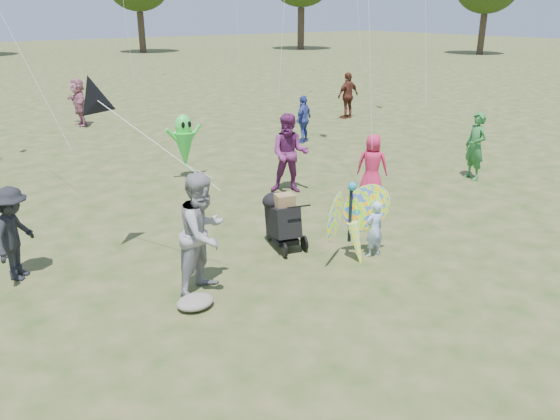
# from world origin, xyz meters

# --- Properties ---
(ground) EXTENTS (160.00, 160.00, 0.00)m
(ground) POSITION_xyz_m (0.00, 0.00, 0.00)
(ground) COLOR #51592B
(ground) RESTS_ON ground
(child_girl) EXTENTS (0.42, 0.30, 1.06)m
(child_girl) POSITION_xyz_m (1.50, 0.91, 0.53)
(child_girl) COLOR #A0B4E2
(child_girl) RESTS_ON ground
(adult_man) EXTENTS (1.19, 1.09, 1.98)m
(adult_man) POSITION_xyz_m (-1.62, 1.61, 0.99)
(adult_man) COLOR gray
(adult_man) RESTS_ON ground
(grey_bag) EXTENTS (0.58, 0.48, 0.19)m
(grey_bag) POSITION_xyz_m (-2.03, 1.20, 0.09)
(grey_bag) COLOR slate
(grey_bag) RESTS_ON ground
(crowd_a) EXTENTS (0.84, 0.87, 1.51)m
(crowd_a) POSITION_xyz_m (3.99, 3.43, 0.75)
(crowd_a) COLOR #C21F4A
(crowd_a) RESTS_ON ground
(crowd_b) EXTENTS (1.11, 1.19, 1.61)m
(crowd_b) POSITION_xyz_m (-3.94, 3.85, 0.80)
(crowd_b) COLOR black
(crowd_b) RESTS_ON ground
(crowd_c) EXTENTS (1.01, 0.74, 1.60)m
(crowd_c) POSITION_xyz_m (6.15, 8.78, 0.80)
(crowd_c) COLOR #374698
(crowd_c) RESTS_ON ground
(crowd_e) EXTENTS (1.20, 1.18, 1.95)m
(crowd_e) POSITION_xyz_m (2.54, 4.82, 0.98)
(crowd_e) COLOR #68225C
(crowd_e) RESTS_ON ground
(crowd_f) EXTENTS (0.57, 0.74, 1.79)m
(crowd_f) POSITION_xyz_m (7.15, 2.79, 0.89)
(crowd_f) COLOR #296F32
(crowd_f) RESTS_ON ground
(crowd_h) EXTENTS (1.12, 0.51, 1.88)m
(crowd_h) POSITION_xyz_m (10.36, 11.11, 0.94)
(crowd_h) COLOR #53271B
(crowd_h) RESTS_ON ground
(crowd_j) EXTENTS (0.66, 1.71, 1.81)m
(crowd_j) POSITION_xyz_m (0.98, 16.19, 0.90)
(crowd_j) COLOR #A55E74
(crowd_j) RESTS_ON ground
(jogging_stroller) EXTENTS (0.69, 1.12, 1.09)m
(jogging_stroller) POSITION_xyz_m (0.38, 2.23, 0.61)
(jogging_stroller) COLOR black
(jogging_stroller) RESTS_ON ground
(butterfly_kite) EXTENTS (1.74, 0.75, 1.69)m
(butterfly_kite) POSITION_xyz_m (1.05, 1.01, 0.74)
(butterfly_kite) COLOR #FF285D
(butterfly_kite) RESTS_ON ground
(delta_kite_rig) EXTENTS (1.63, 2.22, 1.71)m
(delta_kite_rig) POSITION_xyz_m (-2.39, 3.59, 2.88)
(delta_kite_rig) COLOR black
(delta_kite_rig) RESTS_ON ground
(alien_kite) EXTENTS (1.12, 0.69, 1.74)m
(alien_kite) POSITION_xyz_m (0.97, 7.32, 0.97)
(alien_kite) COLOR #33DC42
(alien_kite) RESTS_ON ground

